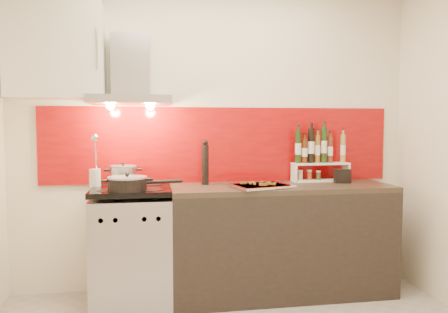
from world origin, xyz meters
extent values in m
cube|color=silver|center=(0.00, 1.40, 1.30)|extent=(3.40, 0.02, 2.60)
cube|color=maroon|center=(0.05, 1.39, 1.22)|extent=(3.00, 0.02, 0.64)
cube|color=#B7B7BA|center=(-0.70, 1.10, 0.42)|extent=(0.60, 0.60, 0.84)
cube|color=black|center=(-0.70, 0.81, 0.33)|extent=(0.50, 0.02, 0.40)
cube|color=#B7B7BA|center=(-0.70, 0.81, 0.72)|extent=(0.56, 0.02, 0.12)
cube|color=#FF190C|center=(-0.70, 0.81, 0.72)|extent=(0.10, 0.01, 0.04)
cube|color=black|center=(-0.70, 1.10, 0.89)|extent=(0.60, 0.60, 0.04)
cube|color=black|center=(0.50, 1.10, 0.43)|extent=(1.80, 0.60, 0.86)
cube|color=black|center=(0.50, 1.10, 0.88)|extent=(1.80, 0.60, 0.04)
cube|color=#B7B7BA|center=(-0.70, 1.15, 1.58)|extent=(0.62, 0.50, 0.06)
cube|color=#B7B7BA|center=(-0.70, 1.30, 1.86)|extent=(0.30, 0.18, 0.50)
sphere|color=#FFD18C|center=(-0.85, 1.15, 1.54)|extent=(0.07, 0.07, 0.07)
sphere|color=#FFD18C|center=(-0.55, 1.15, 1.54)|extent=(0.07, 0.07, 0.07)
cube|color=silver|center=(-1.25, 1.22, 1.95)|extent=(0.70, 0.35, 0.72)
cylinder|color=#B7B7BA|center=(-0.77, 1.25, 0.98)|extent=(0.21, 0.21, 0.14)
cylinder|color=#99999E|center=(-0.77, 1.25, 1.06)|extent=(0.21, 0.21, 0.01)
sphere|color=black|center=(-0.77, 1.25, 1.08)|extent=(0.03, 0.03, 0.03)
cylinder|color=black|center=(-0.72, 0.94, 0.95)|extent=(0.28, 0.28, 0.09)
cylinder|color=#99999E|center=(-0.72, 0.94, 1.00)|extent=(0.29, 0.29, 0.01)
sphere|color=black|center=(-0.72, 0.94, 1.03)|extent=(0.03, 0.03, 0.03)
cylinder|color=black|center=(-0.45, 0.99, 0.96)|extent=(0.27, 0.07, 0.03)
cylinder|color=silver|center=(-0.98, 1.19, 0.97)|extent=(0.09, 0.09, 0.15)
cylinder|color=silver|center=(-0.97, 1.19, 1.17)|extent=(0.01, 0.07, 0.27)
sphere|color=silver|center=(-0.97, 1.13, 1.29)|extent=(0.06, 0.06, 0.06)
cylinder|color=black|center=(-0.11, 1.23, 1.06)|extent=(0.06, 0.06, 0.33)
sphere|color=black|center=(-0.11, 1.23, 1.25)|extent=(0.05, 0.05, 0.05)
cube|color=white|center=(0.91, 1.28, 0.91)|extent=(0.50, 0.14, 0.01)
cube|color=white|center=(0.67, 1.28, 0.98)|extent=(0.01, 0.14, 0.14)
cube|color=white|center=(1.15, 1.28, 0.98)|extent=(0.02, 0.14, 0.14)
cube|color=white|center=(0.91, 1.28, 1.05)|extent=(0.50, 0.14, 0.02)
cylinder|color=black|center=(0.70, 1.28, 1.20)|extent=(0.05, 0.05, 0.27)
cylinder|color=#4C220D|center=(0.76, 1.28, 1.17)|extent=(0.05, 0.05, 0.21)
cylinder|color=black|center=(0.82, 1.28, 1.21)|extent=(0.06, 0.06, 0.30)
cylinder|color=brown|center=(0.88, 1.28, 1.18)|extent=(0.04, 0.04, 0.24)
cylinder|color=black|center=(0.94, 1.28, 1.22)|extent=(0.05, 0.05, 0.31)
cylinder|color=#552816|center=(0.99, 1.28, 1.17)|extent=(0.05, 0.05, 0.23)
cylinder|color=olive|center=(1.11, 1.28, 1.18)|extent=(0.04, 0.04, 0.25)
cylinder|color=#BBA698|center=(0.72, 1.28, 0.95)|extent=(0.04, 0.04, 0.07)
cylinder|color=#AE3E1D|center=(0.81, 1.28, 0.95)|extent=(0.04, 0.04, 0.07)
cylinder|color=#464323|center=(0.89, 1.28, 0.95)|extent=(0.04, 0.04, 0.06)
cube|color=black|center=(1.05, 1.14, 0.96)|extent=(0.15, 0.09, 0.12)
cube|color=silver|center=(0.30, 0.99, 0.91)|extent=(0.49, 0.42, 0.01)
cube|color=silver|center=(0.30, 0.99, 0.92)|extent=(0.51, 0.44, 0.01)
cube|color=red|center=(0.30, 0.99, 0.92)|extent=(0.44, 0.37, 0.01)
cube|color=brown|center=(0.40, 0.97, 0.93)|extent=(0.05, 0.05, 0.01)
cube|color=brown|center=(0.26, 1.06, 0.93)|extent=(0.02, 0.06, 0.01)
cube|color=brown|center=(0.30, 0.92, 0.93)|extent=(0.06, 0.02, 0.01)
cube|color=brown|center=(0.17, 1.05, 0.93)|extent=(0.06, 0.03, 0.01)
cube|color=brown|center=(0.38, 1.05, 0.93)|extent=(0.04, 0.06, 0.01)
cube|color=brown|center=(0.34, 0.97, 0.93)|extent=(0.04, 0.06, 0.01)
cube|color=brown|center=(0.23, 1.04, 0.93)|extent=(0.02, 0.06, 0.01)
cube|color=brown|center=(0.35, 1.00, 0.93)|extent=(0.06, 0.02, 0.01)
cube|color=brown|center=(0.33, 1.01, 0.93)|extent=(0.06, 0.03, 0.01)
cube|color=brown|center=(0.33, 0.97, 0.93)|extent=(0.03, 0.06, 0.01)
cube|color=brown|center=(0.25, 1.00, 0.93)|extent=(0.02, 0.06, 0.01)
cube|color=brown|center=(0.33, 1.07, 0.93)|extent=(0.04, 0.06, 0.01)
cube|color=brown|center=(0.32, 1.00, 0.93)|extent=(0.06, 0.04, 0.01)
cube|color=brown|center=(0.38, 0.96, 0.93)|extent=(0.06, 0.04, 0.01)
cube|color=brown|center=(0.33, 0.97, 0.93)|extent=(0.02, 0.06, 0.01)
cube|color=brown|center=(0.38, 1.03, 0.93)|extent=(0.02, 0.06, 0.01)
camera|label=1|loc=(-0.54, -2.31, 1.38)|focal=35.00mm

